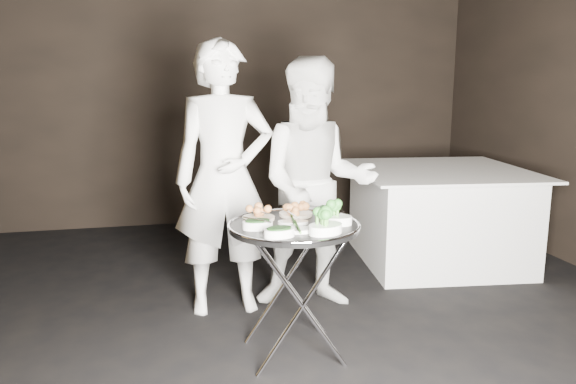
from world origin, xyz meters
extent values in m
cube|color=black|center=(0.00, 0.00, -0.03)|extent=(6.00, 7.00, 0.05)
cube|color=black|center=(0.00, 3.52, 1.50)|extent=(6.00, 0.05, 3.00)
cylinder|color=silver|center=(0.22, 0.00, 0.38)|extent=(0.53, 0.02, 0.78)
cylinder|color=silver|center=(0.22, 0.00, 0.38)|extent=(0.53, 0.02, 0.78)
cylinder|color=silver|center=(0.22, 0.41, 0.38)|extent=(0.53, 0.02, 0.78)
cylinder|color=silver|center=(0.22, 0.41, 0.38)|extent=(0.53, 0.02, 0.78)
cylinder|color=silver|center=(0.00, 0.21, 0.74)|extent=(0.02, 0.45, 0.02)
cylinder|color=silver|center=(0.45, 0.21, 0.74)|extent=(0.02, 0.45, 0.02)
cylinder|color=black|center=(0.22, 0.21, 0.78)|extent=(0.74, 0.74, 0.03)
torus|color=silver|center=(0.22, 0.21, 0.79)|extent=(0.75, 0.75, 0.02)
cylinder|color=beige|center=(0.05, 0.36, 0.80)|extent=(0.19, 0.19, 0.02)
cylinder|color=beige|center=(0.28, 0.41, 0.80)|extent=(0.20, 0.20, 0.02)
cylinder|color=silver|center=(0.46, 0.35, 0.82)|extent=(0.13, 0.13, 0.05)
cylinder|color=silver|center=(0.04, 0.37, 0.85)|extent=(0.08, 0.19, 0.01)
cylinder|color=silver|center=(0.27, 0.42, 0.85)|extent=(0.12, 0.17, 0.01)
cylinder|color=silver|center=(0.45, 0.34, 0.85)|extent=(0.01, 0.20, 0.01)
cylinder|color=silver|center=(0.00, 0.16, 0.85)|extent=(0.13, 0.16, 0.01)
cylinder|color=silver|center=(0.44, 0.16, 0.85)|extent=(0.16, 0.13, 0.01)
cylinder|color=silver|center=(0.22, 0.22, 0.85)|extent=(0.02, 0.20, 0.01)
imported|color=white|center=(-0.08, 0.98, 0.93)|extent=(0.69, 0.46, 1.87)
imported|color=white|center=(0.55, 0.92, 0.88)|extent=(0.97, 0.82, 1.75)
cube|color=white|center=(1.87, 1.63, 0.41)|extent=(1.30, 1.30, 0.81)
cube|color=white|center=(1.87, 1.63, 0.82)|extent=(1.46, 1.46, 0.02)
camera|label=1|loc=(-0.50, -2.78, 1.60)|focal=35.00mm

